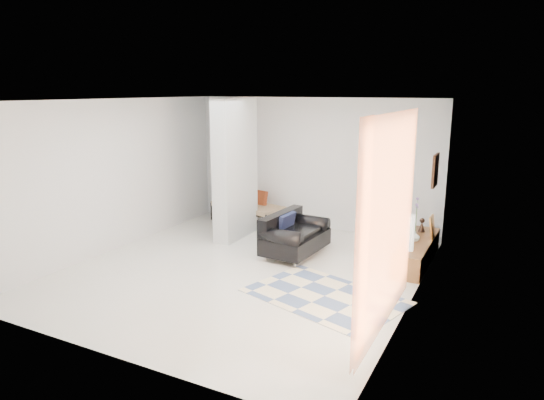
% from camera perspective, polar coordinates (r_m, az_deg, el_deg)
% --- Properties ---
extents(floor, '(6.00, 6.00, 0.00)m').
position_cam_1_polar(floor, '(8.22, -3.39, -8.25)').
color(floor, silver).
rests_on(floor, ground).
extents(ceiling, '(6.00, 6.00, 0.00)m').
position_cam_1_polar(ceiling, '(7.67, -3.68, 11.65)').
color(ceiling, white).
rests_on(ceiling, wall_back).
extents(wall_back, '(6.00, 0.00, 6.00)m').
position_cam_1_polar(wall_back, '(10.48, 4.83, 4.28)').
color(wall_back, silver).
rests_on(wall_back, ground).
extents(wall_front, '(6.00, 0.00, 6.00)m').
position_cam_1_polar(wall_front, '(5.54, -19.50, -4.27)').
color(wall_front, silver).
rests_on(wall_front, ground).
extents(wall_left, '(0.00, 6.00, 6.00)m').
position_cam_1_polar(wall_left, '(9.50, -17.99, 2.80)').
color(wall_left, silver).
rests_on(wall_left, ground).
extents(wall_right, '(0.00, 6.00, 6.00)m').
position_cam_1_polar(wall_right, '(6.88, 16.62, -0.78)').
color(wall_right, silver).
rests_on(wall_right, ground).
extents(partition_column, '(0.35, 1.20, 2.80)m').
position_cam_1_polar(partition_column, '(9.74, -4.34, 3.62)').
color(partition_column, silver).
rests_on(partition_column, floor).
extents(hallway_door, '(0.85, 0.06, 2.04)m').
position_cam_1_polar(hallway_door, '(11.46, -5.06, 3.09)').
color(hallway_door, silver).
rests_on(hallway_door, floor).
extents(curtain, '(0.00, 2.55, 2.55)m').
position_cam_1_polar(curtain, '(5.79, 13.75, -2.63)').
color(curtain, orange).
rests_on(curtain, wall_right).
extents(wall_art, '(0.04, 0.45, 0.55)m').
position_cam_1_polar(wall_art, '(8.49, 18.67, 3.32)').
color(wall_art, '#3A1D0F').
rests_on(wall_art, wall_right).
extents(media_console, '(0.45, 1.96, 0.80)m').
position_cam_1_polar(media_console, '(8.86, 16.72, -5.81)').
color(media_console, brown).
rests_on(media_console, floor).
extents(loveseat, '(0.90, 1.44, 0.76)m').
position_cam_1_polar(loveseat, '(8.87, 2.46, -4.15)').
color(loveseat, silver).
rests_on(loveseat, floor).
extents(daybed, '(1.81, 1.07, 0.77)m').
position_cam_1_polar(daybed, '(10.96, -2.89, -0.54)').
color(daybed, black).
rests_on(daybed, floor).
extents(area_rug, '(2.51, 2.03, 0.01)m').
position_cam_1_polar(area_rug, '(7.27, 6.22, -11.20)').
color(area_rug, beige).
rests_on(area_rug, floor).
extents(cylinder_lamp, '(0.11, 0.11, 0.60)m').
position_cam_1_polar(cylinder_lamp, '(8.15, 16.03, -3.73)').
color(cylinder_lamp, silver).
rests_on(cylinder_lamp, media_console).
extents(bronze_figurine, '(0.13, 0.13, 0.25)m').
position_cam_1_polar(bronze_figurine, '(9.34, 17.22, -2.82)').
color(bronze_figurine, black).
rests_on(bronze_figurine, media_console).
extents(vase, '(0.17, 0.17, 0.18)m').
position_cam_1_polar(vase, '(8.74, 16.46, -4.10)').
color(vase, white).
rests_on(vase, media_console).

